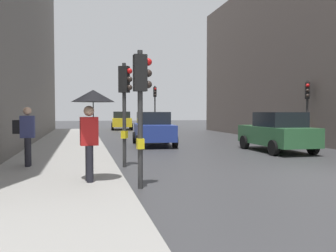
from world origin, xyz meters
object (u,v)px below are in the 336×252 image
object	(u,v)px
traffic_light_mid_street	(307,101)
car_green_estate	(277,132)
traffic_light_near_right	(125,96)
car_blue_van	(154,129)
pedestrian_with_umbrella	(92,110)
traffic_light_near_left	(141,94)
traffic_light_far_median	(155,100)
pedestrian_with_grey_backpack	(26,133)
car_yellow_taxi	(122,121)

from	to	relation	value
traffic_light_mid_street	car_green_estate	xyz separation A→B (m)	(-2.88, -2.05, -1.45)
traffic_light_near_right	car_blue_van	world-z (taller)	traffic_light_near_right
pedestrian_with_umbrella	traffic_light_mid_street	bearing A→B (deg)	35.54
traffic_light_mid_street	car_green_estate	bearing A→B (deg)	-144.59
traffic_light_mid_street	traffic_light_near_left	size ratio (longest dim) A/B	1.05
traffic_light_near_right	pedestrian_with_umbrella	distance (m)	3.22
traffic_light_far_median	traffic_light_near_right	world-z (taller)	traffic_light_far_median
traffic_light_far_median	traffic_light_near_right	distance (m)	19.49
traffic_light_near_left	pedestrian_with_grey_backpack	size ratio (longest dim) A/B	1.81
car_green_estate	car_yellow_taxi	xyz separation A→B (m)	(-4.70, 20.95, 0.00)
car_blue_van	car_yellow_taxi	xyz separation A→B (m)	(0.07, 16.75, 0.00)
traffic_light_mid_street	car_blue_van	world-z (taller)	traffic_light_mid_street
pedestrian_with_umbrella	pedestrian_with_grey_backpack	bearing A→B (deg)	123.32
traffic_light_far_median	car_green_estate	xyz separation A→B (m)	(2.35, -16.04, -1.85)
traffic_light_near_left	car_blue_van	size ratio (longest dim) A/B	0.74
traffic_light_mid_street	traffic_light_near_right	bearing A→B (deg)	-153.74
traffic_light_near_left	pedestrian_with_umbrella	size ratio (longest dim) A/B	1.50
traffic_light_near_right	pedestrian_with_grey_backpack	size ratio (longest dim) A/B	1.89
traffic_light_far_median	car_blue_van	distance (m)	12.22
traffic_light_near_right	traffic_light_near_left	bearing A→B (deg)	-89.93
traffic_light_near_right	pedestrian_with_grey_backpack	xyz separation A→B (m)	(-2.97, -0.16, -1.14)
traffic_light_mid_street	car_green_estate	size ratio (longest dim) A/B	0.80
traffic_light_near_left	pedestrian_with_grey_backpack	xyz separation A→B (m)	(-2.97, 3.12, -1.05)
car_blue_van	car_yellow_taxi	bearing A→B (deg)	89.76
car_yellow_taxi	traffic_light_near_left	bearing A→B (deg)	-94.99
car_yellow_taxi	pedestrian_with_grey_backpack	size ratio (longest dim) A/B	2.44
traffic_light_mid_street	car_blue_van	distance (m)	8.09
traffic_light_near_right	traffic_light_near_left	world-z (taller)	traffic_light_near_right
traffic_light_near_left	car_yellow_taxi	bearing A→B (deg)	85.01
car_green_estate	pedestrian_with_umbrella	distance (m)	10.11
pedestrian_with_grey_backpack	car_blue_van	bearing A→B (deg)	53.92
traffic_light_near_left	car_blue_van	xyz separation A→B (m)	(2.30, 10.35, -1.33)
traffic_light_mid_street	traffic_light_far_median	bearing A→B (deg)	110.52
car_green_estate	pedestrian_with_grey_backpack	bearing A→B (deg)	-163.23
traffic_light_mid_street	traffic_light_far_median	world-z (taller)	traffic_light_far_median
traffic_light_near_right	pedestrian_with_grey_backpack	distance (m)	3.18
traffic_light_mid_street	traffic_light_far_median	xyz separation A→B (m)	(-5.24, 13.99, 0.40)
car_green_estate	traffic_light_near_left	bearing A→B (deg)	-138.99
traffic_light_near_right	traffic_light_mid_street	bearing A→B (deg)	26.26
traffic_light_near_right	car_yellow_taxi	size ratio (longest dim) A/B	0.77
traffic_light_far_median	car_yellow_taxi	world-z (taller)	traffic_light_far_median
traffic_light_near_right	car_green_estate	bearing A→B (deg)	22.02
pedestrian_with_grey_backpack	traffic_light_near_right	bearing A→B (deg)	3.17
traffic_light_mid_street	traffic_light_near_left	bearing A→B (deg)	-140.53
car_green_estate	pedestrian_with_umbrella	world-z (taller)	pedestrian_with_umbrella
traffic_light_mid_street	pedestrian_with_umbrella	bearing A→B (deg)	-144.46
traffic_light_near_left	pedestrian_with_umbrella	distance (m)	1.21
car_green_estate	car_yellow_taxi	bearing A→B (deg)	102.66
traffic_light_far_median	car_blue_van	xyz separation A→B (m)	(-2.42, -11.83, -1.85)
car_blue_van	car_green_estate	bearing A→B (deg)	-41.34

